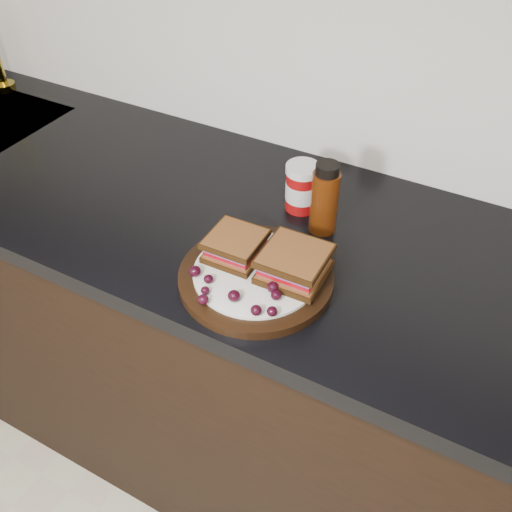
{
  "coord_description": "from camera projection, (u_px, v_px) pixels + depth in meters",
  "views": [
    {
      "loc": [
        0.3,
        0.9,
        1.62
      ],
      "look_at": [
        -0.05,
        1.55,
        0.96
      ],
      "focal_mm": 40.0,
      "sensor_mm": 36.0,
      "label": 1
    }
  ],
  "objects": [
    {
      "name": "sandwich_right",
      "position": [
        294.0,
        264.0,
        0.99
      ],
      "size": [
        0.11,
        0.11,
        0.05
      ],
      "primitive_type": null,
      "rotation": [
        0.0,
        0.0,
        0.02
      ],
      "color": "brown",
      "rests_on": "plate"
    },
    {
      "name": "grape_12",
      "position": [
        296.0,
        265.0,
        1.02
      ],
      "size": [
        0.02,
        0.02,
        0.02
      ],
      "primitive_type": "ellipsoid",
      "color": "black",
      "rests_on": "plate"
    },
    {
      "name": "grape_13",
      "position": [
        237.0,
        240.0,
        1.07
      ],
      "size": [
        0.02,
        0.02,
        0.02
      ],
      "primitive_type": "ellipsoid",
      "color": "black",
      "rests_on": "plate"
    },
    {
      "name": "grape_11",
      "position": [
        288.0,
        270.0,
        1.01
      ],
      "size": [
        0.02,
        0.02,
        0.02
      ],
      "primitive_type": "ellipsoid",
      "color": "black",
      "rests_on": "plate"
    },
    {
      "name": "grape_4",
      "position": [
        234.0,
        296.0,
        0.96
      ],
      "size": [
        0.02,
        0.02,
        0.02
      ],
      "primitive_type": "ellipsoid",
      "color": "black",
      "rests_on": "plate"
    },
    {
      "name": "condiment_jar",
      "position": [
        302.0,
        187.0,
        1.16
      ],
      "size": [
        0.08,
        0.08,
        0.1
      ],
      "primitive_type": "cylinder",
      "rotation": [
        0.0,
        0.0,
        0.21
      ],
      "color": "maroon",
      "rests_on": "countertop"
    },
    {
      "name": "oil_bottle",
      "position": [
        325.0,
        198.0,
        1.09
      ],
      "size": [
        0.07,
        0.07,
        0.15
      ],
      "primitive_type": "cylinder",
      "rotation": [
        0.0,
        0.0,
        -0.31
      ],
      "color": "#431B06",
      "rests_on": "countertop"
    },
    {
      "name": "grape_15",
      "position": [
        224.0,
        260.0,
        1.02
      ],
      "size": [
        0.02,
        0.02,
        0.02
      ],
      "primitive_type": "ellipsoid",
      "color": "black",
      "rests_on": "plate"
    },
    {
      "name": "grape_18",
      "position": [
        211.0,
        251.0,
        1.04
      ],
      "size": [
        0.02,
        0.02,
        0.02
      ],
      "primitive_type": "ellipsoid",
      "color": "black",
      "rests_on": "plate"
    },
    {
      "name": "grape_9",
      "position": [
        273.0,
        287.0,
        0.97
      ],
      "size": [
        0.02,
        0.02,
        0.02
      ],
      "primitive_type": "ellipsoid",
      "color": "black",
      "rests_on": "plate"
    },
    {
      "name": "sandwich_left",
      "position": [
        235.0,
        246.0,
        1.03
      ],
      "size": [
        0.1,
        0.1,
        0.04
      ],
      "primitive_type": null,
      "rotation": [
        0.0,
        0.0,
        0.02
      ],
      "color": "brown",
      "rests_on": "plate"
    },
    {
      "name": "grape_16",
      "position": [
        235.0,
        242.0,
        1.06
      ],
      "size": [
        0.02,
        0.02,
        0.01
      ],
      "primitive_type": "ellipsoid",
      "color": "black",
      "rests_on": "plate"
    },
    {
      "name": "countertop",
      "position": [
        315.0,
        251.0,
        1.12
      ],
      "size": [
        3.98,
        0.6,
        0.04
      ],
      "primitive_type": "cube",
      "color": "black",
      "rests_on": "base_cabinets"
    },
    {
      "name": "grape_14",
      "position": [
        217.0,
        249.0,
        1.05
      ],
      "size": [
        0.02,
        0.02,
        0.01
      ],
      "primitive_type": "ellipsoid",
      "color": "black",
      "rests_on": "plate"
    },
    {
      "name": "grape_7",
      "position": [
        272.0,
        311.0,
        0.93
      ],
      "size": [
        0.02,
        0.02,
        0.02
      ],
      "primitive_type": "ellipsoid",
      "color": "black",
      "rests_on": "plate"
    },
    {
      "name": "grape_5",
      "position": [
        235.0,
        298.0,
        0.96
      ],
      "size": [
        0.02,
        0.02,
        0.01
      ],
      "primitive_type": "ellipsoid",
      "color": "black",
      "rests_on": "plate"
    },
    {
      "name": "grape_2",
      "position": [
        205.0,
        290.0,
        0.97
      ],
      "size": [
        0.02,
        0.02,
        0.01
      ],
      "primitive_type": "ellipsoid",
      "color": "black",
      "rests_on": "plate"
    },
    {
      "name": "grape_1",
      "position": [
        208.0,
        279.0,
        0.99
      ],
      "size": [
        0.02,
        0.02,
        0.02
      ],
      "primitive_type": "ellipsoid",
      "color": "black",
      "rests_on": "plate"
    },
    {
      "name": "grape_17",
      "position": [
        228.0,
        250.0,
        1.04
      ],
      "size": [
        0.02,
        0.02,
        0.02
      ],
      "primitive_type": "ellipsoid",
      "color": "black",
      "rests_on": "plate"
    },
    {
      "name": "grape_0",
      "position": [
        195.0,
        271.0,
        1.0
      ],
      "size": [
        0.02,
        0.02,
        0.02
      ],
      "primitive_type": "ellipsoid",
      "color": "black",
      "rests_on": "plate"
    },
    {
      "name": "base_cabinets",
      "position": [
        302.0,
        387.0,
        1.42
      ],
      "size": [
        3.96,
        0.58,
        0.86
      ],
      "primitive_type": "cube",
      "color": "black",
      "rests_on": "ground_plane"
    },
    {
      "name": "grape_3",
      "position": [
        203.0,
        299.0,
        0.95
      ],
      "size": [
        0.02,
        0.02,
        0.02
      ],
      "primitive_type": "ellipsoid",
      "color": "black",
      "rests_on": "plate"
    },
    {
      "name": "grape_8",
      "position": [
        276.0,
        295.0,
        0.96
      ],
      "size": [
        0.02,
        0.02,
        0.02
      ],
      "primitive_type": "ellipsoid",
      "color": "black",
      "rests_on": "plate"
    },
    {
      "name": "plate",
      "position": [
        256.0,
        277.0,
        1.03
      ],
      "size": [
        0.28,
        0.28,
        0.02
      ],
      "primitive_type": "cylinder",
      "color": "black",
      "rests_on": "countertop"
    },
    {
      "name": "grape_6",
      "position": [
        256.0,
        310.0,
        0.93
      ],
      "size": [
        0.02,
        0.02,
        0.02
      ],
      "primitive_type": "ellipsoid",
      "color": "black",
      "rests_on": "plate"
    },
    {
      "name": "grape_10",
      "position": [
        302.0,
        279.0,
        0.99
      ],
      "size": [
        0.02,
        0.02,
        0.02
      ],
      "primitive_type": "ellipsoid",
      "color": "black",
      "rests_on": "plate"
    }
  ]
}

